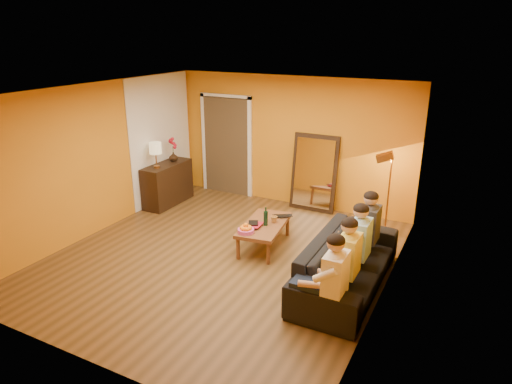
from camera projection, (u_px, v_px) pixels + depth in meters
The scene contains 27 objects.
room_shell at pixel (232, 173), 7.15m from camera, with size 5.00×5.50×2.60m.
white_accent at pixel (161, 139), 9.37m from camera, with size 0.02×1.90×2.58m, color white.
doorway_recess at pixel (229, 145), 9.94m from camera, with size 1.06×0.30×2.10m, color #3F2D19.
door_jamb_left at pixel (204, 143), 10.08m from camera, with size 0.08×0.06×2.20m, color white.
door_jamb_right at pixel (250, 149), 9.59m from camera, with size 0.08×0.06×2.20m, color white.
door_header at pixel (225, 96), 9.48m from camera, with size 1.22×0.06×0.08m, color white.
mirror_frame at pixel (314, 173), 8.99m from camera, with size 0.92×0.06×1.52m, color black.
mirror_glass at pixel (314, 173), 8.95m from camera, with size 0.78×0.02×1.36m, color white.
sideboard at pixel (168, 184), 9.40m from camera, with size 0.44×1.18×0.85m, color black.
table_lamp at pixel (156, 155), 8.92m from camera, with size 0.24×0.24×0.51m, color beige, non-canonical shape.
sofa at pixel (347, 263), 6.36m from camera, with size 0.94×2.40×0.70m, color black.
coffee_table at pixel (264, 235), 7.56m from camera, with size 0.62×1.22×0.42m, color brown, non-canonical shape.
floor_lamp at pixel (388, 194), 7.92m from camera, with size 0.30×0.24×1.44m, color #AA6C32, non-canonical shape.
dog at pixel (341, 257), 6.51m from camera, with size 0.39×0.61×0.71m, color #AA714C, non-canonical shape.
person_far_left at pixel (335, 282), 5.38m from camera, with size 0.70×0.44×1.22m, color white, non-canonical shape.
person_mid_left at pixel (348, 262), 5.84m from camera, with size 0.70×0.44×1.22m, color #E1CC4B, non-canonical shape.
person_mid_right at pixel (360, 245), 6.30m from camera, with size 0.70×0.44×1.22m, color #9BCBEF, non-canonical shape.
person_far_right at pixel (369, 231), 6.76m from camera, with size 0.70×0.44×1.22m, color #303035, non-canonical shape.
fruit_bowl at pixel (246, 228), 7.13m from camera, with size 0.26×0.26×0.16m, color #D04996, non-canonical shape.
wine_bottle at pixel (266, 216), 7.37m from camera, with size 0.07×0.07×0.31m, color black.
tumbler at pixel (274, 219), 7.52m from camera, with size 0.11×0.11×0.10m, color #B27F3F.
laptop at pixel (283, 217), 7.70m from camera, with size 0.34×0.22×0.03m, color black.
book_lower at pixel (249, 225), 7.39m from camera, with size 0.18×0.24×0.02m, color black.
book_mid at pixel (250, 224), 7.39m from camera, with size 0.20×0.27×0.02m, color #B31429.
book_upper at pixel (249, 223), 7.37m from camera, with size 0.15×0.21×0.02m, color black.
vase at pixel (173, 157), 9.43m from camera, with size 0.18×0.18×0.19m, color black.
flowers at pixel (173, 143), 9.34m from camera, with size 0.17×0.17×0.51m, color #B31429, non-canonical shape.
Camera 1 is at (3.45, -5.54, 3.42)m, focal length 32.00 mm.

